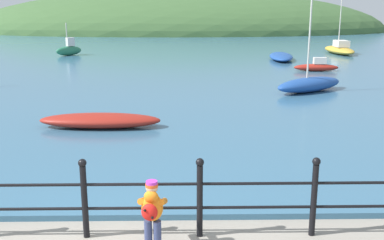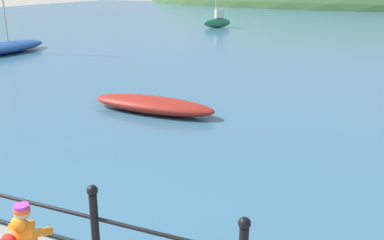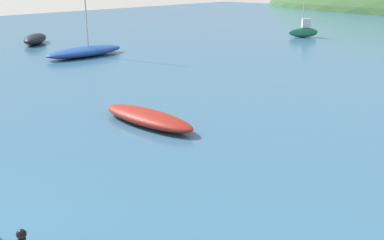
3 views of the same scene
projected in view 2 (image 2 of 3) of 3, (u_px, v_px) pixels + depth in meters
water at (332, 27)px, 32.18m from camera, size 80.00×60.00×0.10m
far_hillside at (363, 5)px, 61.92m from camera, size 63.52×34.94×12.24m
iron_railing at (35, 217)px, 5.18m from camera, size 8.45×0.12×1.21m
child_in_coat at (24, 239)px, 4.81m from camera, size 0.41×0.55×1.00m
boat_green_fishing at (5, 47)px, 20.17m from camera, size 1.65×4.46×5.36m
boat_red_dinghy at (153, 105)px, 11.16m from camera, size 3.36×1.04×0.39m
boat_far_left at (217, 22)px, 30.88m from camera, size 1.74×1.83×2.27m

